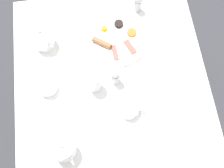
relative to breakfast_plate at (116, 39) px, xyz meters
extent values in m
plane|color=#333338|center=(-0.25, 0.05, -0.78)|extent=(8.00, 8.00, 0.00)
cube|color=silver|center=(-0.25, 0.05, -0.02)|extent=(1.10, 0.93, 0.03)
cylinder|color=brown|center=(0.25, -0.36, -0.41)|extent=(0.04, 0.04, 0.74)
cylinder|color=brown|center=(0.25, 0.47, -0.41)|extent=(0.04, 0.04, 0.74)
cylinder|color=white|center=(0.00, 0.00, 0.00)|extent=(0.32, 0.32, 0.01)
cylinder|color=white|center=(0.06, 0.05, 0.01)|extent=(0.07, 0.07, 0.00)
sphere|color=yellow|center=(0.06, 0.05, 0.02)|extent=(0.03, 0.03, 0.03)
cylinder|color=brown|center=(-0.02, 0.07, 0.02)|extent=(0.08, 0.10, 0.03)
cube|color=#B74C42|center=(-0.08, 0.02, 0.01)|extent=(0.09, 0.03, 0.01)
cube|color=#B74C42|center=(-0.06, -0.06, 0.01)|extent=(0.09, 0.06, 0.01)
cylinder|color=#D16023|center=(0.02, -0.08, 0.01)|extent=(0.05, 0.05, 0.01)
cylinder|color=black|center=(0.08, -0.03, 0.01)|extent=(0.04, 0.04, 0.02)
cylinder|color=white|center=(0.03, 0.36, 0.04)|extent=(0.11, 0.11, 0.10)
cylinder|color=white|center=(0.03, 0.36, 0.10)|extent=(0.08, 0.08, 0.01)
sphere|color=white|center=(0.03, 0.36, 0.11)|extent=(0.02, 0.02, 0.02)
cone|color=white|center=(-0.03, 0.32, 0.05)|extent=(0.06, 0.05, 0.05)
torus|color=white|center=(0.07, 0.40, 0.04)|extent=(0.07, 0.06, 0.08)
cylinder|color=white|center=(-0.53, 0.30, 0.04)|extent=(0.11, 0.11, 0.10)
cylinder|color=white|center=(-0.53, 0.30, 0.10)|extent=(0.08, 0.08, 0.01)
sphere|color=white|center=(-0.53, 0.30, 0.11)|extent=(0.02, 0.02, 0.02)
cone|color=white|center=(-0.59, 0.27, 0.05)|extent=(0.06, 0.04, 0.05)
torus|color=white|center=(-0.48, 0.33, 0.04)|extent=(0.08, 0.05, 0.08)
cylinder|color=white|center=(-0.39, -0.01, 0.00)|extent=(0.14, 0.14, 0.01)
cylinder|color=white|center=(-0.39, -0.01, 0.03)|extent=(0.09, 0.09, 0.05)
cylinder|color=olive|center=(-0.39, -0.01, 0.02)|extent=(0.08, 0.08, 0.04)
torus|color=white|center=(-0.39, -0.06, 0.03)|extent=(0.01, 0.04, 0.04)
cylinder|color=white|center=(-0.23, 0.35, 0.00)|extent=(0.14, 0.14, 0.01)
cylinder|color=white|center=(-0.23, 0.35, 0.03)|extent=(0.09, 0.09, 0.05)
cylinder|color=olive|center=(-0.23, 0.35, 0.02)|extent=(0.08, 0.08, 0.04)
torus|color=white|center=(-0.20, 0.39, 0.03)|extent=(0.03, 0.04, 0.04)
cylinder|color=white|center=(-0.24, 0.14, 0.05)|extent=(0.07, 0.07, 0.12)
torus|color=white|center=(-0.61, 0.14, 0.02)|extent=(0.04, 0.01, 0.04)
cylinder|color=#BCBCC1|center=(-0.23, 0.03, 0.03)|extent=(0.04, 0.04, 0.07)
sphere|color=#BCBCC1|center=(-0.23, 0.03, 0.08)|extent=(0.04, 0.04, 0.04)
cylinder|color=#BCBCC1|center=(0.17, -0.14, 0.03)|extent=(0.04, 0.04, 0.07)
cube|color=white|center=(-0.66, -0.13, 0.00)|extent=(0.14, 0.17, 0.01)
cube|color=silver|center=(-0.33, -0.20, -0.01)|extent=(0.06, 0.16, 0.00)
cube|color=silver|center=(0.09, -0.28, -0.01)|extent=(0.20, 0.03, 0.00)
camera|label=1|loc=(-0.80, 0.13, 1.38)|focal=50.00mm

